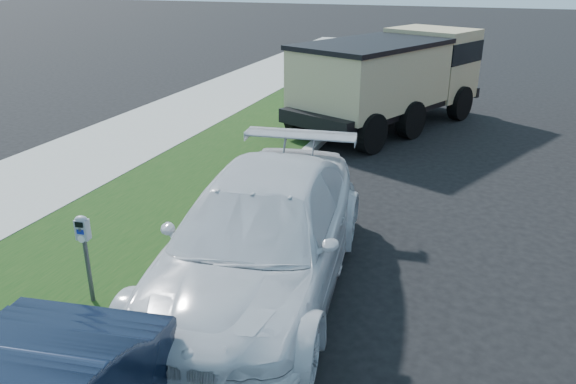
% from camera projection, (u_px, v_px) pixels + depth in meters
% --- Properties ---
extents(ground, '(120.00, 120.00, 0.00)m').
position_uv_depth(ground, '(364.00, 306.00, 7.17)').
color(ground, black).
rests_on(ground, ground).
extents(streetside, '(6.12, 50.00, 0.15)m').
position_uv_depth(streetside, '(100.00, 191.00, 10.65)').
color(streetside, gray).
rests_on(streetside, ground).
extents(parking_meter, '(0.17, 0.13, 1.18)m').
position_uv_depth(parking_meter, '(84.00, 241.00, 6.74)').
color(parking_meter, '#3F4247').
rests_on(parking_meter, ground).
extents(white_wagon, '(2.82, 5.61, 1.56)m').
position_uv_depth(white_wagon, '(262.00, 237.00, 7.26)').
color(white_wagon, silver).
rests_on(white_wagon, ground).
extents(dump_truck, '(4.50, 6.53, 2.41)m').
position_uv_depth(dump_truck, '(394.00, 75.00, 14.91)').
color(dump_truck, black).
rests_on(dump_truck, ground).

